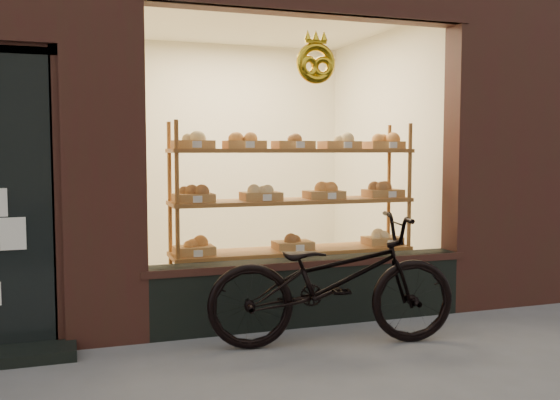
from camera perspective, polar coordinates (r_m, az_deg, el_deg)
name	(u,v)px	position (r m, az deg, el deg)	size (l,w,h in m)	color
display_shelf	(293,214)	(5.59, 1.19, -1.25)	(2.20, 0.45, 1.70)	brown
bicycle	(332,280)	(4.69, 4.82, -7.33)	(0.65, 1.86, 0.98)	black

